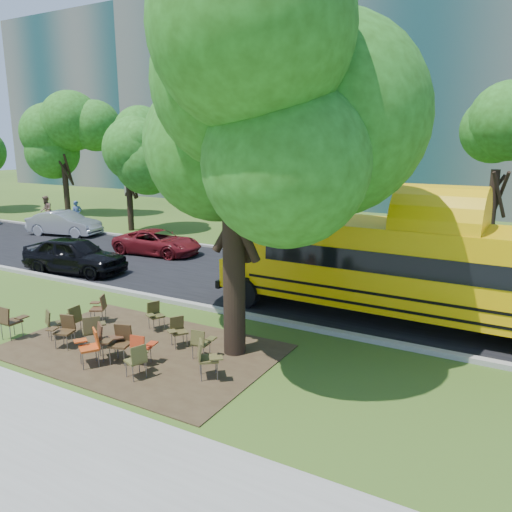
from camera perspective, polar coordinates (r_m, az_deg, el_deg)
The scene contains 33 objects.
ground at distance 14.69m, azimuth -14.59°, elevation -8.88°, with size 160.00×160.00×0.00m, color #304C17.
dirt_patch at distance 13.71m, azimuth -12.99°, elevation -10.34°, with size 7.00×4.50×0.03m, color #382819.
asphalt_road at distance 20.00m, azimuth -0.61°, elevation -2.52°, with size 80.00×8.00×0.04m, color black.
kerb_near at distance 16.80m, azimuth -7.49°, elevation -5.51°, with size 80.00×0.25×0.14m, color gray.
kerb_far at distance 23.52m, azimuth 4.40°, elevation -0.07°, with size 80.00×0.25×0.14m, color gray.
building_main at distance 49.30m, azimuth 8.76°, elevation 19.40°, with size 38.00×16.00×22.00m, color #60605C.
building_left at distance 69.00m, azimuth -14.94°, elevation 16.41°, with size 26.00×14.00×20.00m, color #60605C.
bg_tree_0 at distance 31.37m, azimuth -14.51°, elevation 11.12°, with size 5.20×5.20×7.18m.
bg_tree_1 at distance 38.59m, azimuth -21.28°, elevation 12.15°, with size 6.00×6.00×8.40m.
bg_tree_2 at distance 29.59m, azimuth -0.28°, elevation 10.74°, with size 4.80×4.80×6.62m.
bg_tree_3 at distance 23.74m, azimuth 25.93°, elevation 10.89°, with size 5.60×5.60×7.84m.
main_tree at distance 12.08m, azimuth -2.71°, elevation 15.22°, with size 7.20×7.20×9.45m.
school_bus at distance 15.27m, azimuth 19.47°, elevation -1.50°, with size 12.38×2.97×3.01m.
chair_0 at distance 15.38m, azimuth -26.34°, elevation -6.50°, with size 0.62×0.56×0.96m.
chair_1 at distance 14.93m, azimuth -22.17°, elevation -6.96°, with size 0.70×0.55×0.84m.
chair_2 at distance 13.86m, azimuth -18.16°, elevation -7.89°, with size 0.64×0.80×0.94m.
chair_3 at distance 12.91m, azimuth -18.36°, elevation -9.49°, with size 0.79×0.62×0.93m.
chair_4 at distance 13.16m, azimuth -16.77°, elevation -8.89°, with size 0.80×0.63×0.95m.
chair_5 at distance 12.88m, azimuth -15.30°, elevation -9.23°, with size 0.66×0.72×0.96m.
chair_6 at distance 11.97m, azimuth -13.39°, elevation -11.23°, with size 0.53×0.67×0.85m.
chair_7 at distance 11.68m, azimuth -5.74°, elevation -11.28°, with size 0.80×0.63×0.94m.
chair_8 at distance 14.92m, azimuth -20.23°, elevation -6.64°, with size 0.56×0.60×0.91m.
chair_9 at distance 15.77m, azimuth -17.44°, elevation -5.46°, with size 0.72×0.59×0.87m.
chair_10 at distance 14.82m, azimuth -11.52°, elevation -6.40°, with size 0.54×0.68×0.83m.
chair_11 at distance 12.59m, azimuth -13.02°, elevation -10.04°, with size 0.56×0.58×0.83m.
chair_12 at distance 13.54m, azimuth -8.97°, elevation -8.21°, with size 0.55×0.70×0.82m.
chair_13 at distance 12.70m, azimuth -6.31°, elevation -9.63°, with size 0.54×0.52×0.81m.
chair_14 at distance 14.24m, azimuth -21.05°, elevation -7.70°, with size 0.60×0.65×0.89m.
black_car at distance 21.99m, azimuth -20.00°, elevation 0.10°, with size 1.80×4.47×1.52m, color black.
bg_car_silver at distance 31.07m, azimuth -21.07°, elevation 3.49°, with size 1.51×4.33×1.43m, color #98979D.
bg_car_red at distance 24.56m, azimuth -11.18°, elevation 1.55°, with size 2.00×4.35×1.21m, color #5D1015.
pedestrian_a at distance 33.68m, azimuth -19.77°, elevation 4.52°, with size 0.62×0.41×1.71m, color #324872.
pedestrian_b at distance 35.75m, azimuth -22.86°, elevation 4.85°, with size 0.91×0.71×1.88m, color brown.
Camera 1 is at (9.67, -9.68, 5.36)m, focal length 35.00 mm.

